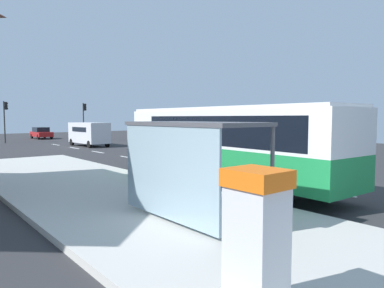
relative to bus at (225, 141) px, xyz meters
name	(u,v)px	position (x,y,z in m)	size (l,w,h in m)	color
ground_plane	(125,158)	(1.71, 11.52, -1.86)	(56.00, 92.00, 0.04)	#2D2D30
sidewalk_platform	(131,202)	(-4.69, -0.48, -1.75)	(6.20, 30.00, 0.18)	beige
lane_stripe_seg_1	(327,192)	(1.96, -3.48, -1.84)	(0.16, 2.20, 0.01)	silver
lane_stripe_seg_2	(231,175)	(1.96, 1.52, -1.84)	(0.16, 2.20, 0.01)	silver
lane_stripe_seg_3	(170,165)	(1.96, 6.52, -1.84)	(0.16, 2.20, 0.01)	silver
lane_stripe_seg_4	(128,157)	(1.96, 11.52, -1.84)	(0.16, 2.20, 0.01)	silver
lane_stripe_seg_5	(98,152)	(1.96, 16.52, -1.84)	(0.16, 2.20, 0.01)	silver
lane_stripe_seg_6	(74,148)	(1.96, 21.52, -1.84)	(0.16, 2.20, 0.01)	silver
lane_stripe_seg_7	(56,145)	(1.96, 26.52, -1.84)	(0.16, 2.20, 0.01)	silver
bus	(225,141)	(0.00, 0.00, 0.00)	(2.94, 11.10, 3.21)	#1E8C47
white_van	(89,132)	(3.91, 22.70, -0.50)	(2.16, 5.26, 2.30)	silver
sedan_near	(41,133)	(4.01, 38.22, -1.05)	(1.89, 4.43, 1.52)	#A51919
ticket_machine	(256,240)	(-6.69, -7.34, -0.67)	(0.66, 0.76, 1.94)	silver
recycling_bin_orange	(189,178)	(-2.49, -0.72, -1.19)	(0.52, 0.52, 0.95)	orange
recycling_bin_red	(177,176)	(-2.49, -0.02, -1.19)	(0.52, 0.52, 0.95)	red
recycling_bin_blue	(166,173)	(-2.49, 0.68, -1.19)	(0.52, 0.52, 0.95)	blue
recycling_bin_yellow	(156,171)	(-2.49, 1.38, -1.19)	(0.52, 0.52, 0.95)	yellow
traffic_light_near_side	(84,115)	(7.22, 31.69, 1.22)	(0.49, 0.28, 4.57)	#2D2D2D
traffic_light_far_side	(5,115)	(-1.38, 32.49, 1.22)	(0.49, 0.28, 4.57)	#2D2D2D
bus_shelter	(184,145)	(-4.70, -3.25, 0.25)	(1.80, 4.00, 2.50)	#4C4C51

